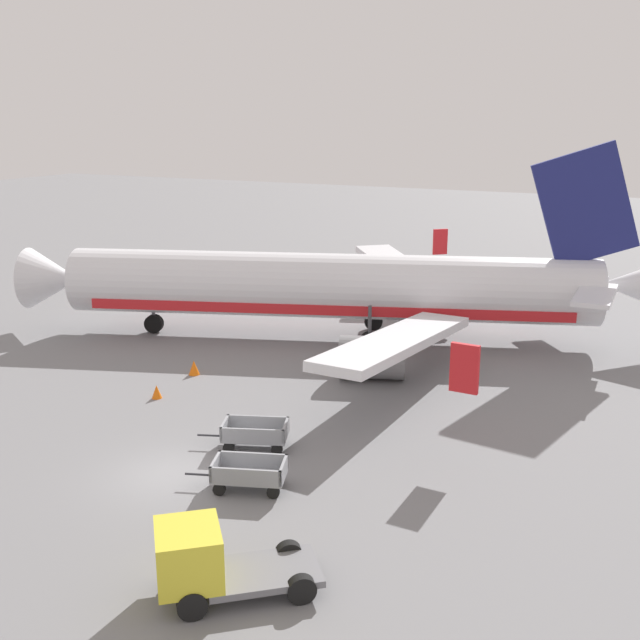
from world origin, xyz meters
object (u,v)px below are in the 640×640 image
object	(u,v)px
traffic_cone_near_plane	(157,392)
traffic_cone_mid_apron	(194,368)
baggage_cart_nearest	(249,473)
baggage_cart_second_in_row	(255,433)
service_truck_beside_carts	(207,560)
airplane	(347,288)

from	to	relation	value
traffic_cone_near_plane	traffic_cone_mid_apron	bearing A→B (deg)	96.40
baggage_cart_nearest	traffic_cone_near_plane	size ratio (longest dim) A/B	5.76
baggage_cart_second_in_row	traffic_cone_near_plane	size ratio (longest dim) A/B	5.74
baggage_cart_nearest	service_truck_beside_carts	world-z (taller)	service_truck_beside_carts
baggage_cart_nearest	traffic_cone_near_plane	distance (m)	10.17
airplane	baggage_cart_nearest	bearing A→B (deg)	-75.96
baggage_cart_nearest	traffic_cone_near_plane	bearing A→B (deg)	146.03
baggage_cart_nearest	traffic_cone_mid_apron	bearing A→B (deg)	133.91
service_truck_beside_carts	baggage_cart_second_in_row	bearing A→B (deg)	113.46
baggage_cart_nearest	traffic_cone_mid_apron	xyz separation A→B (m)	(-8.82, 9.16, -0.24)
traffic_cone_mid_apron	baggage_cart_second_in_row	bearing A→B (deg)	-40.32
airplane	baggage_cart_second_in_row	distance (m)	15.71
service_truck_beside_carts	traffic_cone_mid_apron	xyz separation A→B (m)	(-11.05, 14.91, -0.73)
airplane	service_truck_beside_carts	world-z (taller)	airplane
airplane	service_truck_beside_carts	size ratio (longest dim) A/B	7.99
baggage_cart_second_in_row	service_truck_beside_carts	distance (m)	9.56
service_truck_beside_carts	traffic_cone_mid_apron	world-z (taller)	service_truck_beside_carts
baggage_cart_nearest	traffic_cone_near_plane	world-z (taller)	baggage_cart_nearest
traffic_cone_mid_apron	airplane	bearing A→B (deg)	64.87
airplane	service_truck_beside_carts	bearing A→B (deg)	-74.21
traffic_cone_near_plane	traffic_cone_mid_apron	xyz separation A→B (m)	(-0.39, 3.48, 0.05)
baggage_cart_nearest	baggage_cart_second_in_row	size ratio (longest dim) A/B	1.00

